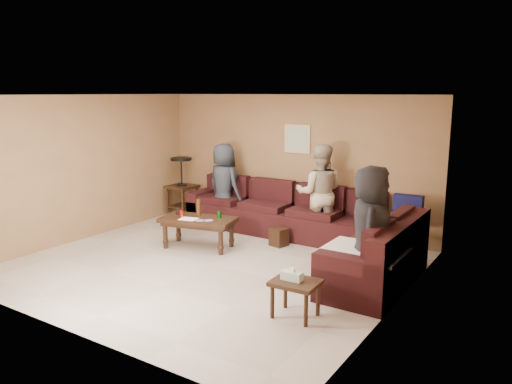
{
  "coord_description": "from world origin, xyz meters",
  "views": [
    {
      "loc": [
        4.4,
        -5.6,
        2.54
      ],
      "look_at": [
        0.25,
        0.85,
        1.0
      ],
      "focal_mm": 35.0,
      "sensor_mm": 36.0,
      "label": 1
    }
  ],
  "objects_px": {
    "end_table_left": "(182,186)",
    "side_table_right": "(295,285)",
    "coffee_table": "(198,222)",
    "waste_bin": "(279,237)",
    "sectional_sofa": "(307,229)",
    "person_left": "(224,185)",
    "person_right": "(370,231)",
    "person_middle": "(319,193)"
  },
  "relations": [
    {
      "from": "waste_bin",
      "to": "person_right",
      "type": "xyz_separation_m",
      "value": [
        1.98,
        -1.15,
        0.68
      ]
    },
    {
      "from": "person_middle",
      "to": "person_left",
      "type": "bearing_deg",
      "value": -24.17
    },
    {
      "from": "coffee_table",
      "to": "waste_bin",
      "type": "bearing_deg",
      "value": 37.06
    },
    {
      "from": "side_table_right",
      "to": "waste_bin",
      "type": "relative_size",
      "value": 1.94
    },
    {
      "from": "side_table_right",
      "to": "person_left",
      "type": "distance_m",
      "value": 4.19
    },
    {
      "from": "coffee_table",
      "to": "waste_bin",
      "type": "distance_m",
      "value": 1.37
    },
    {
      "from": "person_middle",
      "to": "person_right",
      "type": "distance_m",
      "value": 2.33
    },
    {
      "from": "person_left",
      "to": "coffee_table",
      "type": "bearing_deg",
      "value": 123.11
    },
    {
      "from": "side_table_right",
      "to": "person_middle",
      "type": "height_order",
      "value": "person_middle"
    },
    {
      "from": "end_table_left",
      "to": "coffee_table",
      "type": "bearing_deg",
      "value": -42.17
    },
    {
      "from": "end_table_left",
      "to": "waste_bin",
      "type": "bearing_deg",
      "value": -13.94
    },
    {
      "from": "side_table_right",
      "to": "person_middle",
      "type": "relative_size",
      "value": 0.34
    },
    {
      "from": "coffee_table",
      "to": "end_table_left",
      "type": "bearing_deg",
      "value": 137.83
    },
    {
      "from": "waste_bin",
      "to": "person_right",
      "type": "relative_size",
      "value": 0.18
    },
    {
      "from": "end_table_left",
      "to": "side_table_right",
      "type": "xyz_separation_m",
      "value": [
        4.23,
        -2.92,
        -0.26
      ]
    },
    {
      "from": "waste_bin",
      "to": "person_left",
      "type": "height_order",
      "value": "person_left"
    },
    {
      "from": "coffee_table",
      "to": "end_table_left",
      "type": "xyz_separation_m",
      "value": [
        -1.64,
        1.48,
        0.21
      ]
    },
    {
      "from": "end_table_left",
      "to": "person_right",
      "type": "relative_size",
      "value": 0.74
    },
    {
      "from": "sectional_sofa",
      "to": "coffee_table",
      "type": "xyz_separation_m",
      "value": [
        -1.53,
        -0.94,
        0.1
      ]
    },
    {
      "from": "side_table_right",
      "to": "person_right",
      "type": "distance_m",
      "value": 1.27
    },
    {
      "from": "coffee_table",
      "to": "side_table_right",
      "type": "distance_m",
      "value": 2.96
    },
    {
      "from": "person_right",
      "to": "coffee_table",
      "type": "bearing_deg",
      "value": 65.25
    },
    {
      "from": "sectional_sofa",
      "to": "person_right",
      "type": "bearing_deg",
      "value": -39.91
    },
    {
      "from": "person_right",
      "to": "sectional_sofa",
      "type": "bearing_deg",
      "value": 31.69
    },
    {
      "from": "coffee_table",
      "to": "end_table_left",
      "type": "relative_size",
      "value": 1.08
    },
    {
      "from": "waste_bin",
      "to": "person_right",
      "type": "bearing_deg",
      "value": -30.16
    },
    {
      "from": "person_left",
      "to": "person_middle",
      "type": "relative_size",
      "value": 0.94
    },
    {
      "from": "side_table_right",
      "to": "person_middle",
      "type": "distance_m",
      "value": 3.07
    },
    {
      "from": "sectional_sofa",
      "to": "person_right",
      "type": "height_order",
      "value": "person_right"
    },
    {
      "from": "sectional_sofa",
      "to": "person_left",
      "type": "distance_m",
      "value": 2.11
    },
    {
      "from": "end_table_left",
      "to": "sectional_sofa",
      "type": "bearing_deg",
      "value": -9.79
    },
    {
      "from": "sectional_sofa",
      "to": "end_table_left",
      "type": "relative_size",
      "value": 3.79
    },
    {
      "from": "end_table_left",
      "to": "person_right",
      "type": "bearing_deg",
      "value": -21.24
    },
    {
      "from": "coffee_table",
      "to": "person_right",
      "type": "xyz_separation_m",
      "value": [
        3.05,
        -0.34,
        0.4
      ]
    },
    {
      "from": "sectional_sofa",
      "to": "person_middle",
      "type": "xyz_separation_m",
      "value": [
        -0.01,
        0.47,
        0.52
      ]
    },
    {
      "from": "person_middle",
      "to": "person_right",
      "type": "bearing_deg",
      "value": 106.41
    },
    {
      "from": "person_right",
      "to": "waste_bin",
      "type": "bearing_deg",
      "value": 41.44
    },
    {
      "from": "waste_bin",
      "to": "person_middle",
      "type": "height_order",
      "value": "person_middle"
    },
    {
      "from": "side_table_right",
      "to": "person_right",
      "type": "relative_size",
      "value": 0.35
    },
    {
      "from": "end_table_left",
      "to": "side_table_right",
      "type": "distance_m",
      "value": 5.14
    },
    {
      "from": "end_table_left",
      "to": "person_middle",
      "type": "height_order",
      "value": "person_middle"
    },
    {
      "from": "sectional_sofa",
      "to": "coffee_table",
      "type": "relative_size",
      "value": 3.51
    }
  ]
}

